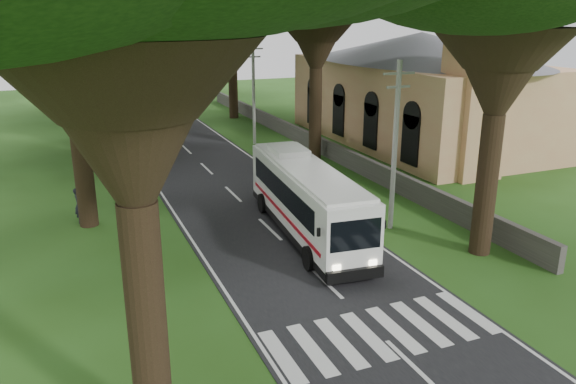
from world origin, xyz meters
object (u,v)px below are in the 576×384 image
(church, at_px, (421,81))
(coach_bus, at_px, (306,198))
(distant_car_b, at_px, (122,100))
(pole_near, at_px, (395,144))
(pedestrian, at_px, (79,205))
(distant_car_a, at_px, (132,125))
(pole_far, at_px, (194,69))
(pole_mid, at_px, (254,91))

(church, height_order, coach_bus, church)
(church, relative_size, distant_car_b, 5.43)
(pole_near, distance_m, pedestrian, 15.71)
(distant_car_b, relative_size, pedestrian, 2.48)
(distant_car_a, distance_m, distant_car_b, 15.67)
(church, distance_m, pole_far, 27.41)
(church, distance_m, distant_car_b, 34.49)
(pole_far, distance_m, distant_car_b, 8.92)
(coach_bus, height_order, distant_car_b, coach_bus)
(pole_near, height_order, distant_car_b, pole_near)
(pole_mid, height_order, pedestrian, pole_mid)
(church, bearing_deg, coach_bus, -138.33)
(church, height_order, pole_near, church)
(coach_bus, bearing_deg, distant_car_b, 99.64)
(church, bearing_deg, pole_far, 116.82)
(pole_near, relative_size, coach_bus, 0.70)
(church, height_order, distant_car_b, church)
(pole_near, distance_m, distant_car_b, 44.21)
(church, relative_size, distant_car_a, 5.39)
(church, bearing_deg, distant_car_b, 125.44)
(pole_near, xyz_separation_m, distant_car_a, (-8.50, 27.81, -3.39))
(pole_far, distance_m, coach_bus, 39.40)
(coach_bus, distance_m, pedestrian, 11.34)
(pole_mid, bearing_deg, church, -19.81)
(pole_mid, xyz_separation_m, pedestrian, (-13.87, -13.41, -3.29))
(distant_car_a, bearing_deg, coach_bus, 89.40)
(pole_near, bearing_deg, distant_car_a, 107.00)
(church, relative_size, pole_mid, 3.00)
(pole_near, height_order, pole_mid, same)
(pole_mid, bearing_deg, pedestrian, -135.97)
(coach_bus, distance_m, distant_car_a, 27.29)
(pole_far, height_order, coach_bus, pole_far)
(distant_car_b, bearing_deg, church, -62.26)
(pole_mid, distance_m, coach_bus, 19.70)
(pole_far, bearing_deg, distant_car_b, 155.32)
(coach_bus, xyz_separation_m, pedestrian, (-9.77, 5.70, -0.88))
(church, xyz_separation_m, pedestrian, (-26.24, -8.96, -4.02))
(church, height_order, pole_far, church)
(distant_car_b, distance_m, pedestrian, 37.40)
(pole_near, relative_size, pole_mid, 1.00)
(distant_car_b, bearing_deg, coach_bus, -93.15)
(pedestrian, bearing_deg, pole_far, -19.45)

